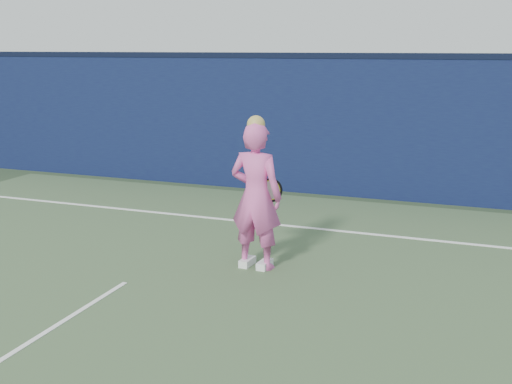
% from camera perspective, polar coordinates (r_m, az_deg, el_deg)
% --- Properties ---
extents(ground, '(80.00, 80.00, 0.00)m').
position_cam_1_polar(ground, '(6.97, -15.97, -10.58)').
color(ground, '#2C4228').
rests_on(ground, ground).
extents(backstop_wall, '(24.00, 0.40, 2.50)m').
position_cam_1_polar(backstop_wall, '(12.32, 1.90, 5.99)').
color(backstop_wall, '#0C1238').
rests_on(backstop_wall, ground).
extents(wall_cap, '(24.00, 0.42, 0.10)m').
position_cam_1_polar(wall_cap, '(12.23, 1.95, 12.05)').
color(wall_cap, black).
rests_on(wall_cap, backstop_wall).
extents(player, '(0.69, 0.48, 1.91)m').
position_cam_1_polar(player, '(7.86, 0.00, -0.36)').
color(player, '#E157A8').
rests_on(player, ground).
extents(racket, '(0.57, 0.18, 0.31)m').
position_cam_1_polar(racket, '(8.22, 1.17, 0.15)').
color(racket, black).
rests_on(racket, ground).
extents(court_lines, '(11.00, 12.04, 0.01)m').
position_cam_1_polar(court_lines, '(6.73, -17.66, -11.45)').
color(court_lines, white).
rests_on(court_lines, court_surface).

